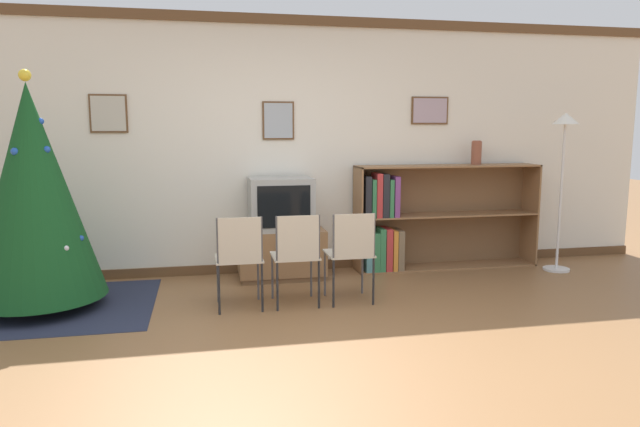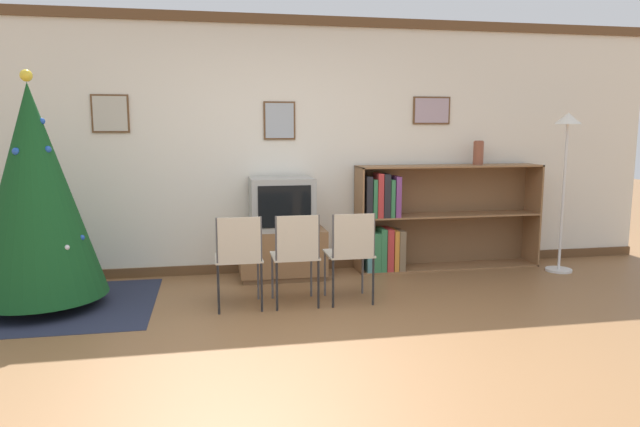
# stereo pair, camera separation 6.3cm
# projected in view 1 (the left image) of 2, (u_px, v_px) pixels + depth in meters

# --- Properties ---
(ground_plane) EXTENTS (24.00, 24.00, 0.00)m
(ground_plane) POSITION_uv_depth(u_px,v_px,m) (315.00, 355.00, 3.93)
(ground_plane) COLOR brown
(wall_back) EXTENTS (8.77, 0.11, 2.70)m
(wall_back) POSITION_uv_depth(u_px,v_px,m) (272.00, 146.00, 6.06)
(wall_back) COLOR silver
(wall_back) RESTS_ON ground_plane
(area_rug) EXTENTS (1.89, 1.54, 0.01)m
(area_rug) POSITION_uv_depth(u_px,v_px,m) (42.00, 308.00, 4.94)
(area_rug) COLOR #23283D
(area_rug) RESTS_ON ground_plane
(christmas_tree) EXTENTS (1.10, 1.10, 2.02)m
(christmas_tree) POSITION_uv_depth(u_px,v_px,m) (34.00, 192.00, 4.79)
(christmas_tree) COLOR maroon
(christmas_tree) RESTS_ON area_rug
(tv_console) EXTENTS (0.88, 0.52, 0.51)m
(tv_console) POSITION_uv_depth(u_px,v_px,m) (281.00, 253.00, 5.92)
(tv_console) COLOR brown
(tv_console) RESTS_ON ground_plane
(television) EXTENTS (0.64, 0.50, 0.53)m
(television) POSITION_uv_depth(u_px,v_px,m) (281.00, 204.00, 5.84)
(television) COLOR #9E9E99
(television) RESTS_ON tv_console
(folding_chair_left) EXTENTS (0.40, 0.40, 0.82)m
(folding_chair_left) POSITION_uv_depth(u_px,v_px,m) (239.00, 256.00, 4.83)
(folding_chair_left) COLOR #BCB29E
(folding_chair_left) RESTS_ON ground_plane
(folding_chair_center) EXTENTS (0.40, 0.40, 0.82)m
(folding_chair_center) POSITION_uv_depth(u_px,v_px,m) (296.00, 254.00, 4.92)
(folding_chair_center) COLOR #BCB29E
(folding_chair_center) RESTS_ON ground_plane
(folding_chair_right) EXTENTS (0.40, 0.40, 0.82)m
(folding_chair_right) POSITION_uv_depth(u_px,v_px,m) (351.00, 251.00, 5.02)
(folding_chair_right) COLOR #BCB29E
(folding_chair_right) RESTS_ON ground_plane
(bookshelf) EXTENTS (2.06, 0.36, 1.14)m
(bookshelf) POSITION_uv_depth(u_px,v_px,m) (415.00, 221.00, 6.27)
(bookshelf) COLOR olive
(bookshelf) RESTS_ON ground_plane
(vase) EXTENTS (0.11, 0.11, 0.27)m
(vase) POSITION_uv_depth(u_px,v_px,m) (476.00, 152.00, 6.31)
(vase) COLOR brown
(vase) RESTS_ON bookshelf
(standing_lamp) EXTENTS (0.28, 0.28, 1.71)m
(standing_lamp) POSITION_uv_depth(u_px,v_px,m) (564.00, 150.00, 6.06)
(standing_lamp) COLOR silver
(standing_lamp) RESTS_ON ground_plane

